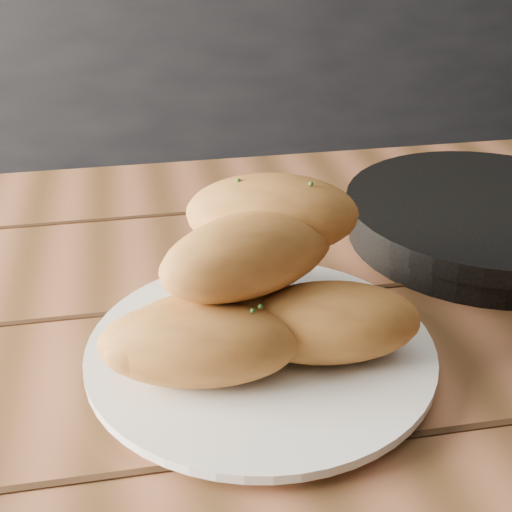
{
  "coord_description": "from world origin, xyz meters",
  "views": [
    {
      "loc": [
        -0.5,
        -0.55,
        1.11
      ],
      "look_at": [
        -0.41,
        -0.06,
        0.84
      ],
      "focal_mm": 50.0,
      "sensor_mm": 36.0,
      "label": 1
    }
  ],
  "objects_px": {
    "skillet": "(487,219)",
    "plate": "(260,353)",
    "bread_rolls": "(248,292)",
    "table": "(399,433)"
  },
  "relations": [
    {
      "from": "table",
      "to": "bread_rolls",
      "type": "height_order",
      "value": "bread_rolls"
    },
    {
      "from": "table",
      "to": "skillet",
      "type": "bearing_deg",
      "value": 49.17
    },
    {
      "from": "table",
      "to": "bread_rolls",
      "type": "relative_size",
      "value": 5.74
    },
    {
      "from": "bread_rolls",
      "to": "skillet",
      "type": "bearing_deg",
      "value": 30.86
    },
    {
      "from": "skillet",
      "to": "plate",
      "type": "bearing_deg",
      "value": -148.37
    },
    {
      "from": "table",
      "to": "skillet",
      "type": "height_order",
      "value": "skillet"
    },
    {
      "from": "plate",
      "to": "bread_rolls",
      "type": "xyz_separation_m",
      "value": [
        -0.01,
        -0.0,
        0.06
      ]
    },
    {
      "from": "bread_rolls",
      "to": "table",
      "type": "bearing_deg",
      "value": -1.51
    },
    {
      "from": "table",
      "to": "plate",
      "type": "relative_size",
      "value": 5.21
    },
    {
      "from": "plate",
      "to": "skillet",
      "type": "xyz_separation_m",
      "value": [
        0.28,
        0.17,
        0.01
      ]
    }
  ]
}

